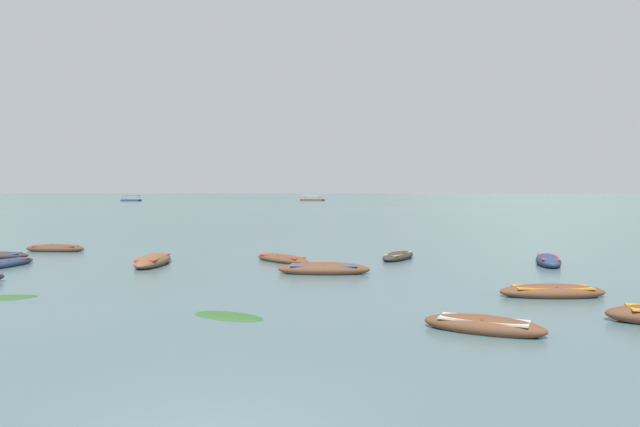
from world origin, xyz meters
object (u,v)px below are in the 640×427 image
(rowboat_3, at_px, (552,292))
(rowboat_5, at_px, (484,326))
(rowboat_1, at_px, (282,259))
(rowboat_10, at_px, (548,261))
(rowboat_9, at_px, (3,264))
(ferry_1, at_px, (312,200))
(rowboat_11, at_px, (153,261))
(rowboat_8, at_px, (55,249))
(ferry_0, at_px, (131,200))
(rowboat_2, at_px, (398,256))
(rowboat_7, at_px, (324,269))

(rowboat_3, distance_m, rowboat_5, 6.40)
(rowboat_1, xyz_separation_m, rowboat_3, (10.53, -9.70, 0.02))
(rowboat_10, bearing_deg, rowboat_3, -110.98)
(rowboat_5, distance_m, rowboat_10, 15.62)
(rowboat_9, height_order, ferry_1, ferry_1)
(rowboat_5, xyz_separation_m, rowboat_11, (-13.25, 13.60, 0.03))
(rowboat_10, height_order, rowboat_11, rowboat_10)
(rowboat_9, bearing_deg, rowboat_11, 7.42)
(rowboat_8, bearing_deg, ferry_1, 86.47)
(rowboat_1, xyz_separation_m, rowboat_10, (13.89, -0.94, 0.05))
(rowboat_3, relative_size, rowboat_8, 0.98)
(rowboat_1, height_order, ferry_0, ferry_0)
(rowboat_5, relative_size, ferry_0, 0.43)
(rowboat_1, bearing_deg, rowboat_3, -42.67)
(rowboat_5, relative_size, rowboat_9, 0.83)
(rowboat_8, distance_m, ferry_1, 188.22)
(rowboat_10, relative_size, rowboat_11, 0.86)
(rowboat_9, distance_m, ferry_1, 195.36)
(rowboat_3, height_order, ferry_1, ferry_1)
(rowboat_2, height_order, rowboat_3, rowboat_3)
(rowboat_1, height_order, rowboat_3, rowboat_3)
(rowboat_9, bearing_deg, rowboat_5, -31.68)
(rowboat_1, distance_m, rowboat_9, 14.05)
(rowboat_5, distance_m, ferry_1, 207.96)
(rowboat_8, height_order, ferry_1, ferry_1)
(rowboat_3, bearing_deg, rowboat_10, 69.02)
(rowboat_11, bearing_deg, rowboat_7, -18.69)
(rowboat_1, bearing_deg, rowboat_7, -61.65)
(rowboat_1, distance_m, rowboat_3, 14.32)
(rowboat_3, bearing_deg, rowboat_5, -127.64)
(rowboat_10, bearing_deg, rowboat_11, -179.37)
(rowboat_2, xyz_separation_m, rowboat_9, (-20.29, -3.43, -0.02))
(rowboat_3, distance_m, ferry_0, 211.72)
(rowboat_7, xyz_separation_m, rowboat_9, (-16.14, 2.06, -0.05))
(rowboat_2, height_order, ferry_1, ferry_1)
(rowboat_10, height_order, ferry_0, ferry_0)
(rowboat_5, bearing_deg, rowboat_11, 134.25)
(rowboat_10, distance_m, ferry_0, 205.12)
(rowboat_7, distance_m, rowboat_10, 12.07)
(ferry_0, relative_size, ferry_1, 0.78)
(rowboat_10, xyz_separation_m, rowboat_11, (-20.52, -0.23, -0.01))
(rowboat_2, bearing_deg, ferry_1, 92.88)
(rowboat_8, distance_m, rowboat_9, 7.27)
(rowboat_3, xyz_separation_m, ferry_1, (-13.76, 202.66, 0.26))
(rowboat_3, xyz_separation_m, ferry_0, (-84.13, 194.28, 0.26))
(rowboat_1, relative_size, ferry_1, 0.36)
(rowboat_7, height_order, rowboat_10, rowboat_10)
(rowboat_11, bearing_deg, ferry_1, 89.00)
(ferry_1, bearing_deg, rowboat_9, -93.13)
(rowboat_9, distance_m, ferry_0, 196.01)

